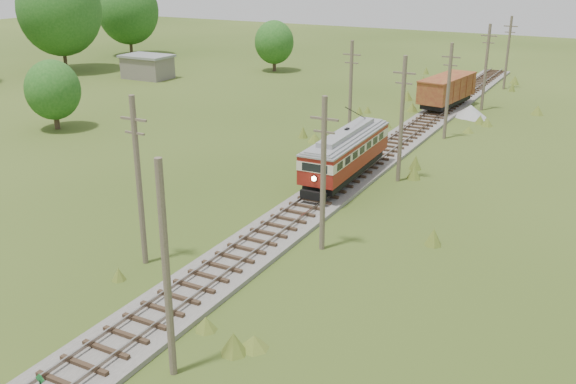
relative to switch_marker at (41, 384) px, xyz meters
The scene contains 18 objects.
railbed_main 32.50m from the switch_marker, 89.65° to the left, with size 3.60×96.00×0.57m.
switch_marker is the anchor object (origin of this frame).
streetcar 27.40m from the switch_marker, 89.58° to the left, with size 2.93×11.21×5.09m.
gondola 53.83m from the switch_marker, 89.79° to the left, with size 4.08×9.33×3.00m.
gravel_pile 51.89m from the switch_marker, 86.27° to the left, with size 3.35×3.55×1.22m.
utility_pole_r_1 6.11m from the switch_marker, 46.68° to the left, with size 0.30×0.30×8.80m.
utility_pole_r_2 17.29m from the switch_marker, 78.02° to the left, with size 1.60×0.30×8.60m.
utility_pole_r_3 29.96m from the switch_marker, 83.43° to the left, with size 1.60×0.30×9.00m.
utility_pole_r_4 42.78m from the switch_marker, 85.69° to the left, with size 1.60×0.30×8.40m.
utility_pole_r_5 55.76m from the switch_marker, 86.29° to the left, with size 1.60×0.30×8.90m.
utility_pole_r_6 68.69m from the switch_marker, 87.16° to the left, with size 1.60×0.30×8.70m.
utility_pole_l_a 11.93m from the switch_marker, 110.85° to the left, with size 1.60×0.30×9.00m.
utility_pole_l_b 38.92m from the switch_marker, 96.37° to the left, with size 1.60×0.30×8.60m.
tree_left_4 75.57m from the switch_marker, 135.70° to the left, with size 11.34×11.34×14.61m.
tree_left_5 88.59m from the switch_marker, 129.17° to the left, with size 9.66×9.66×12.44m.
tree_mid_a 72.16m from the switch_marker, 112.69° to the left, with size 5.46×5.46×7.03m.
tree_mid_c 41.35m from the switch_marker, 136.28° to the left, with size 5.04×5.04×6.49m.
shed 66.69m from the switch_marker, 126.65° to the left, with size 6.40×4.40×3.10m.
Camera 1 is at (17.01, -11.39, 15.29)m, focal length 40.00 mm.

